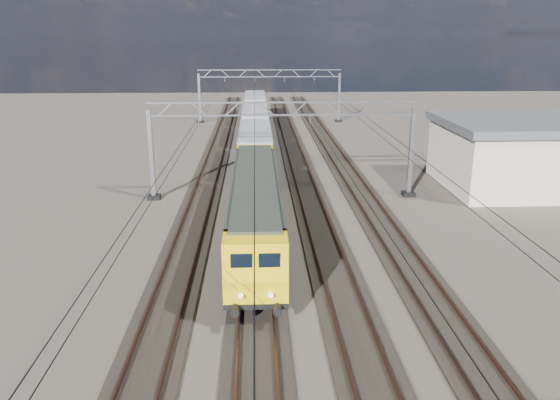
{
  "coord_description": "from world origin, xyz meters",
  "views": [
    {
      "loc": [
        -1.91,
        -34.98,
        11.73
      ],
      "look_at": [
        -0.56,
        -4.51,
        2.4
      ],
      "focal_mm": 35.0,
      "sensor_mm": 36.0,
      "label": 1
    }
  ],
  "objects_px": {
    "catenary_gantry_far": "(270,94)",
    "locomotive": "(255,205)",
    "catenary_gantry_mid": "(282,146)",
    "hopper_wagon_lead": "(255,146)",
    "hopper_wagon_third": "(255,105)",
    "hopper_wagon_mid": "(255,121)"
  },
  "relations": [
    {
      "from": "hopper_wagon_third",
      "to": "hopper_wagon_mid",
      "type": "bearing_deg",
      "value": -90.0
    },
    {
      "from": "catenary_gantry_far",
      "to": "locomotive",
      "type": "distance_m",
      "value": 45.21
    },
    {
      "from": "catenary_gantry_mid",
      "to": "hopper_wagon_third",
      "type": "height_order",
      "value": "catenary_gantry_mid"
    },
    {
      "from": "hopper_wagon_mid",
      "to": "hopper_wagon_third",
      "type": "relative_size",
      "value": 1.0
    },
    {
      "from": "catenary_gantry_mid",
      "to": "hopper_wagon_lead",
      "type": "bearing_deg",
      "value": 103.16
    },
    {
      "from": "locomotive",
      "to": "hopper_wagon_mid",
      "type": "height_order",
      "value": "locomotive"
    },
    {
      "from": "hopper_wagon_mid",
      "to": "hopper_wagon_third",
      "type": "distance_m",
      "value": 14.2
    },
    {
      "from": "catenary_gantry_mid",
      "to": "hopper_wagon_lead",
      "type": "xyz_separation_m",
      "value": [
        -2.0,
        8.56,
        -1.67
      ]
    },
    {
      "from": "locomotive",
      "to": "hopper_wagon_mid",
      "type": "xyz_separation_m",
      "value": [
        -0.0,
        31.9,
        -0.09
      ]
    },
    {
      "from": "catenary_gantry_mid",
      "to": "hopper_wagon_mid",
      "type": "distance_m",
      "value": 22.91
    },
    {
      "from": "hopper_wagon_mid",
      "to": "hopper_wagon_lead",
      "type": "bearing_deg",
      "value": -90.0
    },
    {
      "from": "locomotive",
      "to": "catenary_gantry_mid",
      "type": "bearing_deg",
      "value": 77.65
    },
    {
      "from": "locomotive",
      "to": "catenary_gantry_far",
      "type": "bearing_deg",
      "value": 87.46
    },
    {
      "from": "hopper_wagon_lead",
      "to": "hopper_wagon_mid",
      "type": "relative_size",
      "value": 1.0
    },
    {
      "from": "hopper_wagon_third",
      "to": "hopper_wagon_lead",
      "type": "bearing_deg",
      "value": -90.0
    },
    {
      "from": "catenary_gantry_mid",
      "to": "catenary_gantry_far",
      "type": "xyz_separation_m",
      "value": [
        0.0,
        36.0,
        0.0
      ]
    },
    {
      "from": "catenary_gantry_mid",
      "to": "locomotive",
      "type": "relative_size",
      "value": 0.94
    },
    {
      "from": "catenary_gantry_far",
      "to": "hopper_wagon_mid",
      "type": "distance_m",
      "value": 13.5
    },
    {
      "from": "hopper_wagon_lead",
      "to": "hopper_wagon_third",
      "type": "xyz_separation_m",
      "value": [
        0.0,
        28.4,
        0.0
      ]
    },
    {
      "from": "locomotive",
      "to": "hopper_wagon_lead",
      "type": "xyz_separation_m",
      "value": [
        -0.0,
        17.7,
        -0.09
      ]
    },
    {
      "from": "locomotive",
      "to": "hopper_wagon_third",
      "type": "relative_size",
      "value": 1.62
    },
    {
      "from": "hopper_wagon_third",
      "to": "locomotive",
      "type": "bearing_deg",
      "value": -90.0
    }
  ]
}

